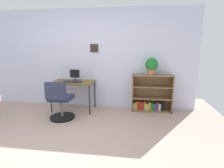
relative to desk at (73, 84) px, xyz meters
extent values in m
plane|color=tan|center=(0.31, -1.73, -0.65)|extent=(6.24, 6.24, 0.00)
cube|color=silver|center=(0.31, 0.42, 0.56)|extent=(5.20, 0.10, 2.42)
cube|color=#33261C|center=(0.45, 0.35, 0.83)|extent=(0.20, 0.02, 0.19)
cube|color=brown|center=(0.00, 0.00, 0.04)|extent=(1.00, 0.59, 0.03)
cylinder|color=black|center=(-0.46, -0.25, -0.31)|extent=(0.03, 0.03, 0.67)
cylinder|color=black|center=(0.46, -0.25, -0.31)|extent=(0.03, 0.03, 0.67)
cylinder|color=black|center=(-0.46, 0.25, -0.31)|extent=(0.03, 0.03, 0.67)
cylinder|color=black|center=(0.46, 0.25, -0.31)|extent=(0.03, 0.03, 0.67)
cylinder|color=#262628|center=(0.03, 0.05, 0.06)|extent=(0.20, 0.20, 0.01)
cylinder|color=#262628|center=(0.03, 0.05, 0.11)|extent=(0.03, 0.03, 0.08)
cube|color=black|center=(0.03, 0.04, 0.24)|extent=(0.23, 0.02, 0.19)
cube|color=#211F31|center=(0.01, -0.08, 0.07)|extent=(0.43, 0.15, 0.02)
cylinder|color=black|center=(-0.07, -0.56, -0.62)|extent=(0.52, 0.52, 0.05)
cylinder|color=slate|center=(-0.07, -0.56, -0.41)|extent=(0.05, 0.05, 0.37)
cube|color=#2B2E48|center=(-0.07, -0.56, -0.19)|extent=(0.44, 0.44, 0.08)
cube|color=#2B2E48|center=(-0.07, -0.81, 0.03)|extent=(0.42, 0.07, 0.34)
cube|color=brown|center=(1.41, 0.19, -0.21)|extent=(0.02, 0.30, 0.88)
cube|color=brown|center=(2.32, 0.19, -0.21)|extent=(0.02, 0.30, 0.88)
cube|color=brown|center=(1.87, 0.19, 0.22)|extent=(0.93, 0.30, 0.02)
cube|color=brown|center=(1.87, 0.19, -0.63)|extent=(0.93, 0.30, 0.02)
cube|color=brown|center=(1.87, 0.32, -0.21)|extent=(0.93, 0.02, 0.88)
cube|color=brown|center=(1.87, 0.19, -0.33)|extent=(0.88, 0.28, 0.02)
cube|color=brown|center=(1.87, 0.19, -0.05)|extent=(0.88, 0.28, 0.02)
cube|color=beige|center=(1.46, 0.18, -0.54)|extent=(0.05, 0.10, 0.16)
cube|color=#B79323|center=(1.51, 0.18, -0.52)|extent=(0.05, 0.12, 0.19)
cube|color=#B22D28|center=(1.56, 0.18, -0.51)|extent=(0.03, 0.13, 0.22)
cube|color=#B22D28|center=(1.60, 0.18, -0.52)|extent=(0.04, 0.11, 0.21)
cube|color=#B22D28|center=(1.65, 0.18, -0.53)|extent=(0.06, 0.11, 0.19)
cube|color=#B79323|center=(1.71, 0.18, -0.52)|extent=(0.04, 0.10, 0.20)
cube|color=beige|center=(1.76, 0.18, -0.55)|extent=(0.05, 0.11, 0.15)
cube|color=#B79323|center=(1.82, 0.18, -0.53)|extent=(0.07, 0.09, 0.19)
cube|color=#237238|center=(1.88, 0.18, -0.53)|extent=(0.04, 0.10, 0.18)
cube|color=#237238|center=(1.93, 0.18, -0.54)|extent=(0.04, 0.13, 0.16)
cube|color=#593372|center=(1.99, 0.18, -0.52)|extent=(0.06, 0.12, 0.20)
cube|color=beige|center=(2.05, 0.18, -0.54)|extent=(0.05, 0.13, 0.17)
cube|color=black|center=(2.12, 0.18, -0.51)|extent=(0.07, 0.10, 0.22)
cylinder|color=#9E6642|center=(1.83, 0.17, 0.30)|extent=(0.17, 0.17, 0.13)
sphere|color=#1E7127|center=(1.83, 0.17, 0.48)|extent=(0.29, 0.29, 0.29)
camera|label=1|loc=(1.50, -4.03, 0.88)|focal=28.84mm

